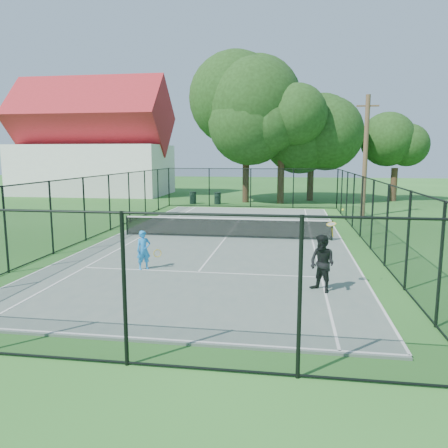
# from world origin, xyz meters

# --- Properties ---
(ground) EXTENTS (120.00, 120.00, 0.00)m
(ground) POSITION_xyz_m (0.00, 0.00, 0.00)
(ground) COLOR #265F20
(tennis_court) EXTENTS (11.00, 24.00, 0.06)m
(tennis_court) POSITION_xyz_m (0.00, 0.00, 0.03)
(tennis_court) COLOR slate
(tennis_court) RESTS_ON ground
(tennis_net) EXTENTS (10.08, 0.08, 0.95)m
(tennis_net) POSITION_xyz_m (0.00, 0.00, 0.58)
(tennis_net) COLOR black
(tennis_net) RESTS_ON tennis_court
(fence) EXTENTS (13.10, 26.10, 3.00)m
(fence) POSITION_xyz_m (0.00, 0.00, 1.50)
(fence) COLOR black
(fence) RESTS_ON ground
(tree_near_left) EXTENTS (8.17, 8.17, 10.65)m
(tree_near_left) POSITION_xyz_m (-0.75, 16.56, 6.56)
(tree_near_left) COLOR #332114
(tree_near_left) RESTS_ON ground
(tree_near_mid) EXTENTS (6.68, 6.68, 8.74)m
(tree_near_mid) POSITION_xyz_m (2.22, 16.01, 5.38)
(tree_near_mid) COLOR #332114
(tree_near_mid) RESTS_ON ground
(tree_near_right) EXTENTS (6.46, 6.46, 8.91)m
(tree_near_right) POSITION_xyz_m (4.76, 18.89, 5.67)
(tree_near_right) COLOR #332114
(tree_near_right) RESTS_ON ground
(tree_far_right) EXTENTS (5.06, 5.06, 6.69)m
(tree_far_right) POSITION_xyz_m (11.95, 19.42, 4.14)
(tree_far_right) COLOR #332114
(tree_far_right) RESTS_ON ground
(building) EXTENTS (15.30, 8.15, 11.87)m
(building) POSITION_xyz_m (-17.00, 22.00, 4.93)
(building) COLOR silver
(building) RESTS_ON ground
(trash_bin_left) EXTENTS (0.58, 0.58, 1.00)m
(trash_bin_left) POSITION_xyz_m (-4.94, 14.68, 0.50)
(trash_bin_left) COLOR black
(trash_bin_left) RESTS_ON ground
(trash_bin_right) EXTENTS (0.58, 0.58, 0.97)m
(trash_bin_right) POSITION_xyz_m (-2.88, 14.73, 0.49)
(trash_bin_right) COLOR black
(trash_bin_right) RESTS_ON ground
(utility_pole) EXTENTS (1.40, 0.30, 7.79)m
(utility_pole) POSITION_xyz_m (7.77, 9.00, 3.96)
(utility_pole) COLOR #4C3823
(utility_pole) RESTS_ON ground
(player_blue) EXTENTS (0.88, 0.56, 1.36)m
(player_blue) POSITION_xyz_m (-1.96, -6.29, 0.74)
(player_blue) COLOR #1C90EF
(player_blue) RESTS_ON tennis_court
(player_black) EXTENTS (1.11, 1.02, 2.42)m
(player_black) POSITION_xyz_m (4.00, -7.94, 0.90)
(player_black) COLOR black
(player_black) RESTS_ON tennis_court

